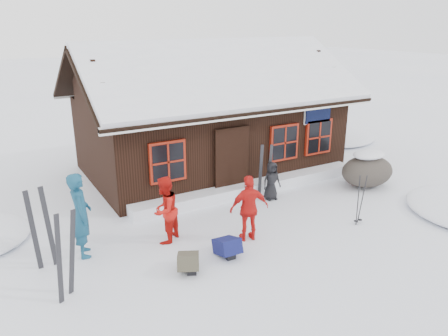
{
  "coord_description": "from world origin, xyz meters",
  "views": [
    {
      "loc": [
        -5.35,
        -7.98,
        4.93
      ],
      "look_at": [
        0.02,
        1.35,
        1.3
      ],
      "focal_mm": 35.0,
      "sensor_mm": 36.0,
      "label": 1
    }
  ],
  "objects_px": {
    "skier_orange_left": "(165,210)",
    "skier_orange_right": "(249,208)",
    "ski_poles": "(360,200)",
    "boulder": "(367,170)",
    "ski_pair_left": "(66,257)",
    "backpack_olive": "(188,264)",
    "skier_crouched": "(272,181)",
    "backpack_blue": "(227,249)",
    "skier_teal": "(81,215)"
  },
  "relations": [
    {
      "from": "skier_orange_left",
      "to": "skier_orange_right",
      "type": "height_order",
      "value": "skier_orange_right"
    },
    {
      "from": "skier_orange_right",
      "to": "ski_poles",
      "type": "bearing_deg",
      "value": -179.89
    },
    {
      "from": "skier_orange_left",
      "to": "boulder",
      "type": "relative_size",
      "value": 0.91
    },
    {
      "from": "ski_pair_left",
      "to": "ski_poles",
      "type": "bearing_deg",
      "value": -31.11
    },
    {
      "from": "ski_pair_left",
      "to": "backpack_olive",
      "type": "xyz_separation_m",
      "value": [
        2.3,
        -0.37,
        -0.67
      ]
    },
    {
      "from": "skier_crouched",
      "to": "backpack_blue",
      "type": "height_order",
      "value": "skier_crouched"
    },
    {
      "from": "skier_orange_left",
      "to": "backpack_olive",
      "type": "xyz_separation_m",
      "value": [
        -0.11,
        -1.45,
        -0.64
      ]
    },
    {
      "from": "ski_poles",
      "to": "skier_orange_left",
      "type": "bearing_deg",
      "value": 161.27
    },
    {
      "from": "skier_orange_left",
      "to": "backpack_olive",
      "type": "height_order",
      "value": "skier_orange_left"
    },
    {
      "from": "skier_orange_right",
      "to": "ski_pair_left",
      "type": "height_order",
      "value": "ski_pair_left"
    },
    {
      "from": "boulder",
      "to": "ski_pair_left",
      "type": "height_order",
      "value": "ski_pair_left"
    },
    {
      "from": "backpack_blue",
      "to": "backpack_olive",
      "type": "bearing_deg",
      "value": -169.97
    },
    {
      "from": "skier_teal",
      "to": "boulder",
      "type": "xyz_separation_m",
      "value": [
        8.7,
        -0.07,
        -0.44
      ]
    },
    {
      "from": "backpack_olive",
      "to": "skier_orange_left",
      "type": "bearing_deg",
      "value": 112.18
    },
    {
      "from": "skier_teal",
      "to": "backpack_olive",
      "type": "bearing_deg",
      "value": -129.46
    },
    {
      "from": "skier_teal",
      "to": "skier_orange_left",
      "type": "xyz_separation_m",
      "value": [
        1.81,
        -0.33,
        -0.16
      ]
    },
    {
      "from": "ski_poles",
      "to": "backpack_olive",
      "type": "distance_m",
      "value": 4.77
    },
    {
      "from": "boulder",
      "to": "ski_pair_left",
      "type": "bearing_deg",
      "value": -171.75
    },
    {
      "from": "ski_poles",
      "to": "backpack_blue",
      "type": "distance_m",
      "value": 3.78
    },
    {
      "from": "boulder",
      "to": "ski_poles",
      "type": "relative_size",
      "value": 1.29
    },
    {
      "from": "skier_orange_left",
      "to": "skier_orange_right",
      "type": "bearing_deg",
      "value": 114.62
    },
    {
      "from": "backpack_olive",
      "to": "ski_poles",
      "type": "bearing_deg",
      "value": 25.01
    },
    {
      "from": "ski_poles",
      "to": "skier_teal",
      "type": "bearing_deg",
      "value": 163.58
    },
    {
      "from": "boulder",
      "to": "backpack_olive",
      "type": "bearing_deg",
      "value": -166.25
    },
    {
      "from": "backpack_blue",
      "to": "skier_orange_right",
      "type": "bearing_deg",
      "value": 29.17
    },
    {
      "from": "skier_teal",
      "to": "ski_poles",
      "type": "height_order",
      "value": "skier_teal"
    },
    {
      "from": "ski_pair_left",
      "to": "backpack_olive",
      "type": "height_order",
      "value": "ski_pair_left"
    },
    {
      "from": "skier_orange_right",
      "to": "backpack_olive",
      "type": "height_order",
      "value": "skier_orange_right"
    },
    {
      "from": "ski_poles",
      "to": "backpack_olive",
      "type": "bearing_deg",
      "value": 178.56
    },
    {
      "from": "skier_orange_right",
      "to": "skier_crouched",
      "type": "height_order",
      "value": "skier_orange_right"
    },
    {
      "from": "skier_orange_right",
      "to": "skier_crouched",
      "type": "relative_size",
      "value": 1.41
    },
    {
      "from": "ski_poles",
      "to": "backpack_blue",
      "type": "relative_size",
      "value": 2.23
    },
    {
      "from": "skier_orange_right",
      "to": "boulder",
      "type": "distance_m",
      "value": 5.29
    },
    {
      "from": "skier_orange_left",
      "to": "backpack_olive",
      "type": "distance_m",
      "value": 1.59
    },
    {
      "from": "skier_crouched",
      "to": "skier_orange_right",
      "type": "bearing_deg",
      "value": -133.2
    },
    {
      "from": "skier_crouched",
      "to": "boulder",
      "type": "xyz_separation_m",
      "value": [
        3.24,
        -0.6,
        -0.05
      ]
    },
    {
      "from": "ski_pair_left",
      "to": "skier_orange_right",
      "type": "bearing_deg",
      "value": -24.52
    },
    {
      "from": "skier_crouched",
      "to": "boulder",
      "type": "bearing_deg",
      "value": -6.13
    },
    {
      "from": "skier_teal",
      "to": "boulder",
      "type": "distance_m",
      "value": 8.71
    },
    {
      "from": "skier_orange_left",
      "to": "backpack_olive",
      "type": "relative_size",
      "value": 2.75
    },
    {
      "from": "skier_orange_right",
      "to": "backpack_blue",
      "type": "relative_size",
      "value": 2.65
    },
    {
      "from": "skier_orange_left",
      "to": "boulder",
      "type": "height_order",
      "value": "skier_orange_left"
    },
    {
      "from": "skier_orange_left",
      "to": "ski_pair_left",
      "type": "distance_m",
      "value": 2.64
    },
    {
      "from": "ski_poles",
      "to": "boulder",
      "type": "bearing_deg",
      "value": 39.1
    },
    {
      "from": "ski_pair_left",
      "to": "ski_poles",
      "type": "height_order",
      "value": "ski_pair_left"
    },
    {
      "from": "ski_pair_left",
      "to": "boulder",
      "type": "bearing_deg",
      "value": -18.92
    },
    {
      "from": "skier_orange_right",
      "to": "backpack_olive",
      "type": "xyz_separation_m",
      "value": [
        -1.85,
        -0.56,
        -0.64
      ]
    },
    {
      "from": "skier_orange_right",
      "to": "ski_pair_left",
      "type": "xyz_separation_m",
      "value": [
        -4.15,
        -0.19,
        0.02
      ]
    },
    {
      "from": "backpack_olive",
      "to": "skier_crouched",
      "type": "bearing_deg",
      "value": 58.02
    },
    {
      "from": "ski_poles",
      "to": "skier_crouched",
      "type": "bearing_deg",
      "value": 112.1
    }
  ]
}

